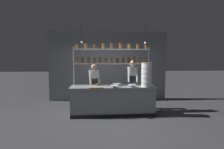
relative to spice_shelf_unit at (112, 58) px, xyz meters
name	(u,v)px	position (x,y,z in m)	size (l,w,h in m)	color
ground_plane	(113,114)	(0.00, -0.33, -1.82)	(40.00, 40.00, 0.00)	#3D3D42
back_wall	(109,66)	(0.00, 1.73, -0.33)	(5.09, 0.12, 2.97)	gray
prep_counter	(113,100)	(0.00, -0.33, -1.36)	(2.69, 0.76, 0.92)	gray
spice_shelf_unit	(112,58)	(0.00, 0.00, 0.00)	(2.57, 0.28, 2.32)	#999BA0
chef_left	(94,83)	(-0.61, 0.31, -0.90)	(0.41, 0.33, 1.61)	black
chef_center	(133,81)	(0.77, 0.26, -0.81)	(0.38, 0.31, 1.73)	black
container_stack	(147,75)	(1.04, -0.55, -0.52)	(0.34, 0.34, 0.75)	white
cutting_board	(96,87)	(-0.53, -0.61, -0.89)	(0.40, 0.26, 0.02)	#A88456
prep_bowl_near_left	(115,86)	(0.03, -0.65, -0.86)	(0.27, 0.27, 0.07)	white
prep_bowl_center_front	(132,86)	(0.59, -0.57, -0.86)	(0.26, 0.26, 0.07)	silver
prep_bowl_center_back	(117,85)	(0.14, -0.27, -0.86)	(0.29, 0.29, 0.08)	white
prep_bowl_near_right	(98,84)	(-0.48, -0.06, -0.88)	(0.17, 0.17, 0.05)	silver
prep_bowl_far_left	(134,84)	(0.75, -0.11, -0.87)	(0.20, 0.20, 0.06)	#B2B7BC
serving_cup_front	(132,84)	(0.62, -0.28, -0.86)	(0.08, 0.08, 0.08)	#334C70
pendant_light_row	(114,42)	(0.03, -0.33, 0.51)	(2.08, 0.07, 0.66)	black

